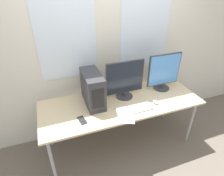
# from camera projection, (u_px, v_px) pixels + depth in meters

# --- Properties ---
(ground_plane) EXTENTS (14.00, 14.00, 0.00)m
(ground_plane) POSITION_uv_depth(u_px,v_px,m) (131.00, 163.00, 2.57)
(ground_plane) COLOR #665B51
(wall_back) EXTENTS (8.00, 0.07, 2.70)m
(wall_back) POSITION_uv_depth(u_px,v_px,m) (108.00, 47.00, 2.62)
(wall_back) COLOR beige
(wall_back) RESTS_ON ground_plane
(desk) EXTENTS (2.13, 0.80, 0.77)m
(desk) POSITION_uv_depth(u_px,v_px,m) (121.00, 105.00, 2.52)
(desk) COLOR #D1BA8E
(desk) RESTS_ON ground_plane
(pc_tower) EXTENTS (0.21, 0.49, 0.43)m
(pc_tower) POSITION_uv_depth(u_px,v_px,m) (93.00, 89.00, 2.37)
(pc_tower) COLOR #2D2D33
(pc_tower) RESTS_ON desk
(monitor_main) EXTENTS (0.52, 0.23, 0.53)m
(monitor_main) POSITION_uv_depth(u_px,v_px,m) (125.00, 80.00, 2.47)
(monitor_main) COLOR #333338
(monitor_main) RESTS_ON desk
(monitor_right_near) EXTENTS (0.50, 0.23, 0.54)m
(monitor_right_near) POSITION_uv_depth(u_px,v_px,m) (164.00, 72.00, 2.66)
(monitor_right_near) COLOR #333338
(monitor_right_near) RESTS_ON desk
(keyboard) EXTENTS (0.46, 0.18, 0.02)m
(keyboard) POSITION_uv_depth(u_px,v_px,m) (135.00, 109.00, 2.35)
(keyboard) COLOR silver
(keyboard) RESTS_ON desk
(mouse) EXTENTS (0.06, 0.10, 0.04)m
(mouse) POSITION_uv_depth(u_px,v_px,m) (156.00, 102.00, 2.46)
(mouse) COLOR #B2B2B7
(mouse) RESTS_ON desk
(cell_phone) EXTENTS (0.10, 0.16, 0.01)m
(cell_phone) POSITION_uv_depth(u_px,v_px,m) (82.00, 120.00, 2.17)
(cell_phone) COLOR #232328
(cell_phone) RESTS_ON desk
(paper_sheet_left) EXTENTS (0.32, 0.36, 0.00)m
(paper_sheet_left) POSITION_uv_depth(u_px,v_px,m) (126.00, 115.00, 2.26)
(paper_sheet_left) COLOR white
(paper_sheet_left) RESTS_ON desk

